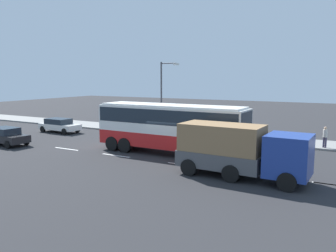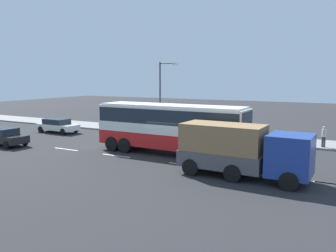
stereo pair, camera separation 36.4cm
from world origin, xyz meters
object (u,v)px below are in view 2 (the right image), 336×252
object	(u,v)px
coach_bus	(171,124)
pedestrian_near_curb	(194,123)
car_black_sedan	(5,136)
cargo_truck	(241,149)
car_white_minivan	(58,125)
street_lamp	(162,92)
pedestrian_at_crossing	(324,135)

from	to	relation	value
coach_bus	pedestrian_near_curb	size ratio (longest dim) A/B	6.43
car_black_sedan	pedestrian_near_curb	size ratio (longest dim) A/B	2.35
car_black_sedan	pedestrian_near_curb	bearing A→B (deg)	49.96
cargo_truck	car_white_minivan	bearing A→B (deg)	164.13
coach_bus	cargo_truck	distance (m)	7.14
car_white_minivan	street_lamp	distance (m)	11.22
car_white_minivan	pedestrian_at_crossing	distance (m)	24.77
cargo_truck	car_white_minivan	size ratio (longest dim) A/B	1.62
car_black_sedan	pedestrian_near_curb	distance (m)	16.81
pedestrian_at_crossing	cargo_truck	bearing A→B (deg)	-0.99
pedestrian_near_curb	car_white_minivan	bearing A→B (deg)	-56.00
car_black_sedan	pedestrian_near_curb	xyz separation A→B (m)	(11.60, 12.17, 0.40)
coach_bus	car_white_minivan	bearing A→B (deg)	168.31
car_black_sedan	pedestrian_at_crossing	world-z (taller)	pedestrian_at_crossing
coach_bus	cargo_truck	size ratio (longest dim) A/B	1.55
pedestrian_near_curb	street_lamp	bearing A→B (deg)	-55.68
coach_bus	car_black_sedan	distance (m)	14.08
car_black_sedan	street_lamp	size ratio (longest dim) A/B	0.60
car_black_sedan	pedestrian_at_crossing	bearing A→B (deg)	28.44
cargo_truck	car_white_minivan	xyz separation A→B (m)	(-20.93, 6.79, -0.85)
pedestrian_near_curb	coach_bus	bearing A→B (deg)	24.56
street_lamp	coach_bus	bearing A→B (deg)	-57.02
car_white_minivan	cargo_truck	bearing A→B (deg)	-15.94
coach_bus	car_white_minivan	world-z (taller)	coach_bus
coach_bus	street_lamp	world-z (taller)	street_lamp
pedestrian_at_crossing	street_lamp	bearing A→B (deg)	-73.32
car_black_sedan	pedestrian_at_crossing	size ratio (longest dim) A/B	2.51
cargo_truck	car_white_minivan	distance (m)	22.02
car_white_minivan	pedestrian_at_crossing	bearing A→B (deg)	10.91
street_lamp	cargo_truck	bearing A→B (deg)	-44.43
coach_bus	car_white_minivan	xyz separation A→B (m)	(-14.71, 3.37, -1.48)
cargo_truck	car_black_sedan	xyz separation A→B (m)	(-19.76, -0.17, -0.84)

